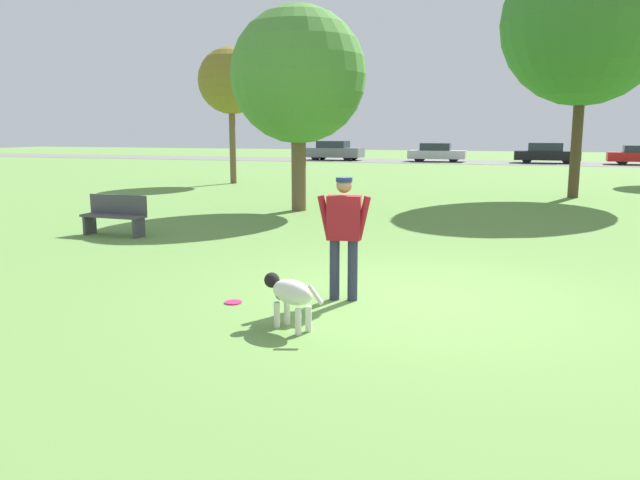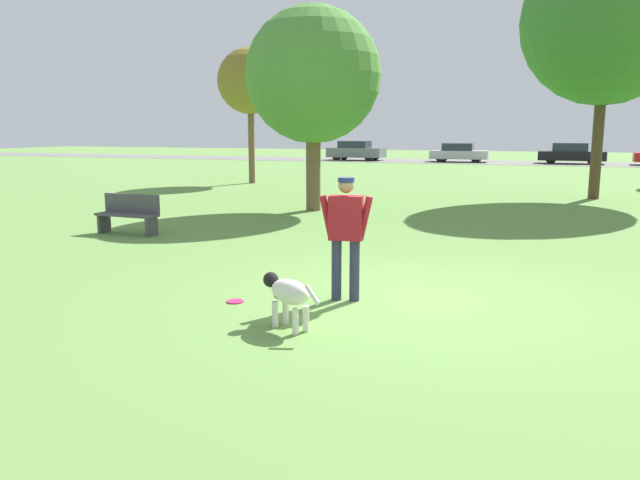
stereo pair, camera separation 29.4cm
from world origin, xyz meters
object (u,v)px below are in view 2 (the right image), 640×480
tree_mid_center (607,21)px  parked_car_black (571,154)px  dog (288,293)px  tree_far_left (250,82)px  park_bench (129,213)px  parked_car_grey (356,151)px  tree_near_left (313,76)px  person (346,229)px  parked_car_silver (459,153)px  frisbee (235,301)px

tree_mid_center → parked_car_black: bearing=90.5°
dog → tree_mid_center: 16.89m
tree_far_left → park_bench: size_ratio=3.87×
tree_far_left → parked_car_grey: (-1.77, 20.31, -3.43)m
tree_far_left → tree_near_left: bearing=-53.1°
person → park_bench: size_ratio=1.13×
parked_car_black → dog: bearing=-94.9°
tree_mid_center → parked_car_silver: tree_mid_center is taller
tree_mid_center → park_bench: tree_mid_center is taller
tree_near_left → park_bench: tree_near_left is taller
frisbee → tree_far_left: size_ratio=0.04×
frisbee → tree_near_left: tree_near_left is taller
dog → parked_car_silver: parked_car_silver is taller
parked_car_black → park_bench: size_ratio=2.93×
tree_mid_center → parked_car_black: (-0.20, 22.26, -4.82)m
tree_far_left → parked_car_black: (12.78, 20.68, -3.46)m
tree_mid_center → parked_car_silver: 23.73m
park_bench → person: bearing=-27.8°
person → dog: (-0.24, -1.33, -0.54)m
tree_mid_center → parked_car_black: tree_mid_center is taller
park_bench → tree_mid_center: bearing=50.5°
frisbee → parked_car_black: (4.80, 37.14, 0.65)m
parked_car_black → park_bench: 34.48m
frisbee → dog: bearing=-35.1°
frisbee → parked_car_black: 37.45m
parked_car_grey → park_bench: size_ratio=2.93×
parked_car_grey → dog: bearing=-71.2°
person → park_bench: (-5.93, 3.39, -0.49)m
parked_car_silver → parked_car_black: 7.18m
parked_car_silver → parked_car_black: bearing=0.3°
dog → tree_far_left: 19.79m
dog → person: bearing=-72.4°
tree_far_left → parked_car_silver: (5.60, 20.44, -3.48)m
tree_mid_center → parked_car_black: size_ratio=1.95×
tree_near_left → park_bench: 6.36m
person → park_bench: person is taller
tree_near_left → tree_mid_center: size_ratio=0.67×
dog → tree_near_left: (-3.45, 9.76, 3.20)m
tree_far_left → parked_car_silver: size_ratio=1.39×
tree_near_left → parked_car_silver: bearing=90.0°
tree_near_left → tree_mid_center: 9.62m
tree_far_left → parked_car_black: 24.55m
person → tree_far_left: 18.66m
person → parked_car_grey: 37.84m
person → parked_car_black: 36.72m
park_bench → parked_car_grey: bearing=100.8°
tree_near_left → parked_car_black: size_ratio=1.31×
person → tree_far_left: size_ratio=0.29×
parked_car_silver → parked_car_black: size_ratio=0.95×
tree_far_left → tree_near_left: size_ratio=1.01×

